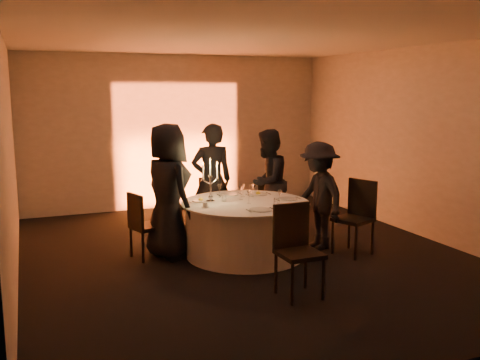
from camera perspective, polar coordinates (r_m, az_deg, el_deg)
name	(u,v)px	position (r m, az deg, el deg)	size (l,w,h in m)	color
floor	(245,255)	(7.69, 0.56, -7.97)	(7.00, 7.00, 0.00)	black
ceiling	(246,38)	(7.36, 0.60, 14.89)	(7.00, 7.00, 0.00)	silver
wall_back	(178,132)	(10.68, -6.68, 5.12)	(7.00, 7.00, 0.00)	#ACA8A0
wall_front	(418,196)	(4.39, 18.42, -1.67)	(7.00, 7.00, 0.00)	#ACA8A0
wall_left	(9,161)	(6.82, -23.39, 1.89)	(7.00, 7.00, 0.00)	#ACA8A0
wall_right	(420,142)	(8.96, 18.62, 3.84)	(7.00, 7.00, 0.00)	#ACA8A0
uplighter_fixture	(183,206)	(10.61, -6.10, -2.82)	(0.25, 0.12, 0.10)	black
banquet_table	(245,229)	(7.58, 0.57, -5.20)	(1.80, 1.80, 0.77)	black
chair_left	(143,222)	(7.50, -10.35, -4.44)	(0.51, 0.51, 0.93)	black
chair_back_left	(209,200)	(8.93, -3.34, -2.12)	(0.41, 0.41, 0.91)	black
chair_back_right	(261,199)	(9.18, 2.22, -2.02)	(0.51, 0.51, 0.85)	black
chair_right	(357,212)	(7.80, 12.35, -3.37)	(0.60, 0.60, 1.06)	black
chair_front	(296,244)	(6.14, 5.98, -6.82)	(0.47, 0.47, 1.04)	black
guest_left	(168,191)	(7.43, -7.69, -1.22)	(0.92, 0.60, 1.88)	black
guest_back_left	(212,180)	(8.51, -3.03, -0.02)	(0.66, 0.43, 1.80)	black
guest_back_right	(267,182)	(8.63, 2.94, -0.22)	(0.83, 0.64, 1.70)	black
guest_right	(319,196)	(7.91, 8.39, -1.66)	(1.02, 0.59, 1.58)	black
plate_left	(201,200)	(7.57, -4.20, -2.12)	(0.36, 0.25, 0.08)	white
plate_back_left	(230,194)	(7.99, -1.12, -1.55)	(0.36, 0.26, 0.01)	white
plate_back_right	(258,193)	(8.01, 1.95, -1.45)	(0.35, 0.27, 0.08)	white
plate_right	(288,199)	(7.70, 5.10, -2.02)	(0.36, 0.28, 0.01)	white
plate_front	(261,210)	(6.99, 2.21, -3.18)	(0.36, 0.30, 0.01)	white
coffee_cup	(205,205)	(7.16, -3.72, -2.70)	(0.11, 0.11, 0.07)	white
candelabra	(210,187)	(7.46, -3.18, -0.74)	(0.26, 0.12, 0.62)	silver
wine_glass_a	(243,188)	(7.81, 0.32, -0.83)	(0.07, 0.07, 0.19)	silver
wine_glass_b	(219,188)	(7.79, -2.22, -0.86)	(0.07, 0.07, 0.19)	silver
wine_glass_c	(249,194)	(7.36, 0.96, -1.48)	(0.07, 0.07, 0.19)	silver
wine_glass_d	(280,194)	(7.38, 4.26, -1.48)	(0.07, 0.07, 0.19)	silver
wine_glass_e	(241,190)	(7.61, 0.10, -1.11)	(0.07, 0.07, 0.19)	silver
wine_glass_f	(252,188)	(7.82, 1.32, -0.82)	(0.07, 0.07, 0.19)	silver
tumbler_a	(276,201)	(7.32, 3.87, -2.30)	(0.07, 0.07, 0.09)	silver
tumbler_b	(224,198)	(7.53, -1.71, -1.94)	(0.07, 0.07, 0.09)	silver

